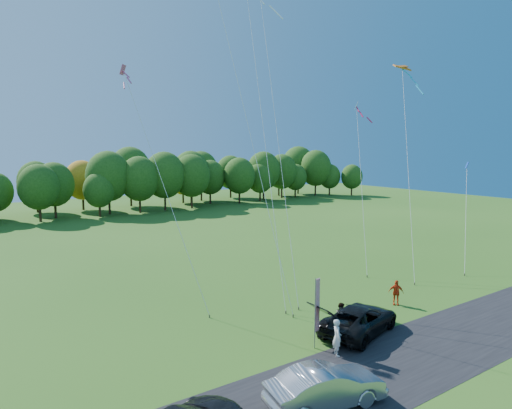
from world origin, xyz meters
TOP-DOWN VIEW (x-y plane):
  - ground at (0.00, 0.00)m, footprint 160.00×160.00m
  - asphalt_strip at (0.00, -4.00)m, footprint 90.00×6.00m
  - tree_line at (0.00, 55.00)m, footprint 116.00×12.00m
  - black_suv at (2.78, -0.42)m, footprint 6.32×4.17m
  - silver_sedan at (-3.98, -4.80)m, footprint 5.33×2.68m
  - person_tailgate_a at (-0.29, -1.72)m, footprint 0.71×0.83m
  - person_tailgate_b at (2.15, 0.39)m, footprint 1.01×1.04m
  - person_east at (8.41, 1.47)m, footprint 0.99×1.02m
  - feather_flag at (-0.49, -0.37)m, footprint 0.49×0.23m
  - kite_delta_blue at (0.15, 8.25)m, footprint 3.49×10.11m
  - kite_parafoil_orange at (4.63, 10.46)m, footprint 6.43×12.65m
  - kite_delta_red at (2.70, 8.99)m, footprint 4.12×10.02m
  - kite_parafoil_rainbow at (16.78, 7.24)m, footprint 8.86×8.11m
  - kite_diamond_white at (14.00, 9.91)m, footprint 5.05×6.46m
  - kite_diamond_pink at (-4.37, 10.38)m, footprint 2.99×8.25m
  - kite_diamond_blue_low at (21.48, 4.45)m, footprint 5.86×4.04m

SIDE VIEW (x-z plane):
  - ground at x=0.00m, z-range 0.00..0.00m
  - tree_line at x=0.00m, z-range -5.00..5.00m
  - asphalt_strip at x=0.00m, z-range 0.00..0.01m
  - black_suv at x=2.78m, z-range 0.00..1.61m
  - silver_sedan at x=-3.98m, z-range 0.00..1.68m
  - person_tailgate_b at x=2.15m, z-range 0.00..1.69m
  - person_east at x=8.41m, z-range 0.00..1.71m
  - person_tailgate_a at x=-0.29m, z-range 0.00..1.92m
  - feather_flag at x=-0.49m, z-range 0.42..4.25m
  - kite_diamond_blue_low at x=21.48m, z-range -0.23..9.33m
  - kite_diamond_white at x=14.00m, z-range -0.25..14.98m
  - kite_diamond_pink at x=-4.37m, z-range -0.23..16.40m
  - kite_parafoil_rainbow at x=16.78m, z-range -0.20..18.56m
  - kite_delta_red at x=2.70m, z-range -0.27..24.52m
  - kite_parafoil_orange at x=4.63m, z-range -0.18..28.77m
  - kite_delta_blue at x=0.15m, z-range -0.08..29.64m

